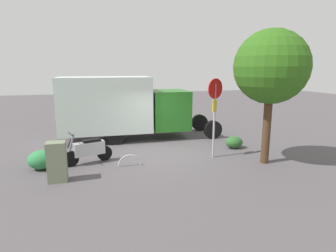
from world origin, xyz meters
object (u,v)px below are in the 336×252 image
at_px(bike_rack_hoop, 130,166).
at_px(box_truck_near, 125,106).
at_px(motorcycle, 89,149).
at_px(stop_sign, 215,106).
at_px(utility_cabinet, 57,162).
at_px(street_tree, 271,68).

bearing_deg(bike_rack_hoop, box_truck_near, -95.76).
relative_size(motorcycle, stop_sign, 0.58).
xyz_separation_m(motorcycle, bike_rack_hoop, (-1.38, 0.72, -0.52)).
xyz_separation_m(motorcycle, utility_cabinet, (0.96, 1.47, 0.10)).
xyz_separation_m(street_tree, utility_cabinet, (7.18, -0.28, -2.83)).
bearing_deg(box_truck_near, utility_cabinet, -117.42).
height_order(box_truck_near, bike_rack_hoop, box_truck_near).
xyz_separation_m(stop_sign, street_tree, (-1.55, 1.12, 1.41)).
xyz_separation_m(box_truck_near, utility_cabinet, (2.73, 4.75, -1.04)).
bearing_deg(box_truck_near, stop_sign, -50.94).
xyz_separation_m(box_truck_near, bike_rack_hoop, (0.40, 3.99, -1.66)).
xyz_separation_m(box_truck_near, street_tree, (-4.45, 5.03, 1.80)).
height_order(stop_sign, street_tree, street_tree).
xyz_separation_m(street_tree, bike_rack_hoop, (4.85, -1.04, -3.46)).
bearing_deg(stop_sign, utility_cabinet, 8.47).
bearing_deg(bike_rack_hoop, utility_cabinet, 18.01).
relative_size(stop_sign, utility_cabinet, 2.46).
distance_m(stop_sign, bike_rack_hoop, 3.88).
height_order(stop_sign, utility_cabinet, stop_sign).
relative_size(box_truck_near, bike_rack_hoop, 9.17).
bearing_deg(motorcycle, bike_rack_hoop, 136.12).
relative_size(stop_sign, bike_rack_hoop, 3.61).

